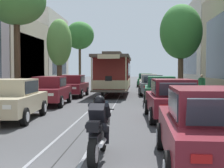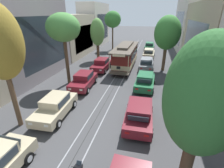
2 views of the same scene
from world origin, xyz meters
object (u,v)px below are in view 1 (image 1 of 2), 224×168
at_px(parked_car_maroon_fourth_left, 72,86).
at_px(parked_car_maroon_near_right, 211,127).
at_px(parked_car_maroon_second_right, 172,99).
at_px(motorcycle_with_rider, 99,129).
at_px(street_tree_kerb_left_second, 16,2).
at_px(street_tree_kerb_left_mid, 59,43).
at_px(parked_car_grey_fourth_right, 152,85).
at_px(pedestrian_on_left_pavement, 202,84).
at_px(parked_car_green_mid_right, 161,90).
at_px(cable_car_trolley, 114,74).
at_px(street_tree_kerb_left_fourth, 80,36).
at_px(parked_car_beige_second_left, 12,99).
at_px(parked_car_beige_fifth_right, 149,82).
at_px(street_tree_kerb_right_second, 181,32).
at_px(parked_car_green_sixth_right, 145,80).
at_px(parked_car_maroon_mid_left, 50,91).

bearing_deg(parked_car_maroon_fourth_left, parked_car_maroon_near_right, -70.27).
bearing_deg(parked_car_maroon_second_right, motorcycle_with_rider, -111.32).
bearing_deg(street_tree_kerb_left_second, street_tree_kerb_left_mid, 89.69).
height_order(parked_car_grey_fourth_right, pedestrian_on_left_pavement, pedestrian_on_left_pavement).
relative_size(parked_car_maroon_second_right, parked_car_green_mid_right, 1.00).
distance_m(cable_car_trolley, motorcycle_with_rider, 18.57).
xyz_separation_m(street_tree_kerb_left_fourth, motorcycle_with_rider, (5.57, -30.07, -5.29)).
height_order(parked_car_beige_second_left, motorcycle_with_rider, parked_car_beige_second_left).
distance_m(parked_car_maroon_fourth_left, motorcycle_with_rider, 16.79).
bearing_deg(parked_car_beige_fifth_right, street_tree_kerb_left_fourth, 144.92).
bearing_deg(parked_car_maroon_near_right, parked_car_beige_second_left, 137.56).
bearing_deg(street_tree_kerb_right_second, parked_car_grey_fourth_right, -176.49).
relative_size(street_tree_kerb_left_mid, motorcycle_with_rider, 3.27).
relative_size(parked_car_grey_fourth_right, motorcycle_with_rider, 2.20).
bearing_deg(street_tree_kerb_left_second, parked_car_maroon_near_right, -54.78).
bearing_deg(street_tree_kerb_left_mid, parked_car_green_sixth_right, 51.27).
relative_size(parked_car_maroon_mid_left, parked_car_maroon_fourth_left, 1.01).
bearing_deg(parked_car_maroon_near_right, street_tree_kerb_right_second, 83.65).
bearing_deg(parked_car_beige_fifth_right, parked_car_maroon_mid_left, -113.47).
relative_size(parked_car_green_mid_right, street_tree_kerb_left_mid, 0.68).
distance_m(parked_car_beige_fifth_right, street_tree_kerb_left_mid, 9.42).
relative_size(parked_car_grey_fourth_right, street_tree_kerb_left_mid, 0.67).
height_order(parked_car_maroon_fourth_left, parked_car_maroon_second_right, same).
distance_m(parked_car_maroon_second_right, pedestrian_on_left_pavement, 12.66).
bearing_deg(parked_car_grey_fourth_right, street_tree_kerb_left_mid, 158.48).
xyz_separation_m(parked_car_green_mid_right, motorcycle_with_rider, (-2.30, -11.93, -0.15)).
distance_m(street_tree_kerb_left_second, pedestrian_on_left_pavement, 14.48).
xyz_separation_m(parked_car_maroon_near_right, pedestrian_on_left_pavement, (3.62, 18.34, 0.10)).
xyz_separation_m(parked_car_maroon_fourth_left, street_tree_kerb_left_second, (-2.21, -5.14, 5.05)).
height_order(parked_car_maroon_fourth_left, parked_car_grey_fourth_right, same).
height_order(parked_car_maroon_mid_left, parked_car_green_sixth_right, same).
distance_m(street_tree_kerb_left_mid, street_tree_kerb_left_fourth, 8.82).
bearing_deg(parked_car_maroon_mid_left, motorcycle_with_rider, -69.62).
distance_m(parked_car_beige_second_left, street_tree_kerb_right_second, 16.08).
height_order(parked_car_maroon_fourth_left, parked_car_maroon_near_right, same).
height_order(parked_car_beige_second_left, cable_car_trolley, cable_car_trolley).
distance_m(parked_car_green_sixth_right, street_tree_kerb_left_second, 22.27).
relative_size(parked_car_maroon_second_right, parked_car_grey_fourth_right, 1.01).
bearing_deg(parked_car_green_mid_right, parked_car_green_sixth_right, 90.70).
distance_m(parked_car_maroon_fourth_left, street_tree_kerb_left_second, 7.53).
bearing_deg(street_tree_kerb_right_second, street_tree_kerb_left_mid, 163.57).
relative_size(street_tree_kerb_left_fourth, pedestrian_on_left_pavement, 4.73).
relative_size(parked_car_maroon_mid_left, street_tree_kerb_left_second, 0.60).
bearing_deg(parked_car_maroon_second_right, street_tree_kerb_left_second, 146.41).
xyz_separation_m(street_tree_kerb_left_mid, motorcycle_with_rider, (5.93, -21.40, -3.69)).
height_order(parked_car_green_mid_right, street_tree_kerb_left_second, street_tree_kerb_left_second).
distance_m(parked_car_maroon_near_right, parked_car_green_sixth_right, 31.82).
bearing_deg(street_tree_kerb_left_mid, pedestrian_on_left_pavement, -16.59).
relative_size(parked_car_beige_fifth_right, street_tree_kerb_left_fourth, 0.58).
relative_size(street_tree_kerb_left_second, street_tree_kerb_right_second, 1.04).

